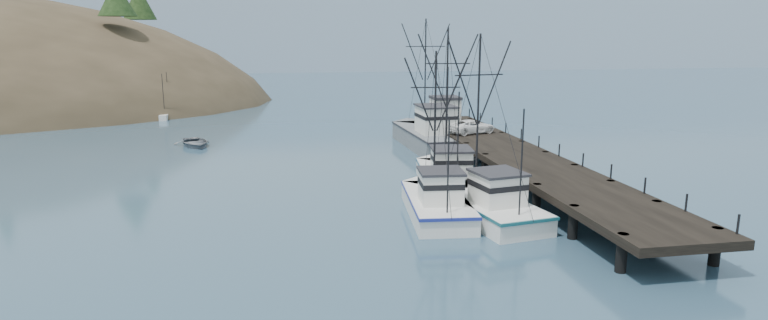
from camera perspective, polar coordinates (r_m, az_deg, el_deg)
ground at (r=32.01m, az=-0.36°, el=-9.28°), size 400.00×400.00×0.00m
pier at (r=50.21m, az=12.42°, el=0.33°), size 6.00×44.00×2.00m
distant_ridge at (r=200.30m, az=-5.80°, el=8.65°), size 360.00×40.00×26.00m
distant_ridge_far at (r=217.54m, az=-19.50°, el=8.30°), size 180.00×25.00×18.00m
moored_sailboats at (r=92.52m, az=-25.30°, el=3.87°), size 20.22×14.09×6.35m
trawler_near at (r=39.39m, az=9.44°, el=-4.06°), size 5.57×11.94×11.93m
trawler_mid at (r=39.29m, az=4.99°, el=-3.99°), size 4.48×10.94×10.84m
trawler_far at (r=46.52m, az=6.05°, el=-1.47°), size 5.22×12.30×12.36m
work_vessel at (r=62.21m, az=4.29°, el=2.38°), size 5.48×16.10×13.39m
pier_shed at (r=66.43m, az=5.84°, el=4.87°), size 3.00×3.20×2.80m
pickup_truck at (r=59.03m, az=8.36°, el=3.17°), size 5.22×3.65×1.32m
motorboat at (r=65.73m, az=-17.56°, el=1.28°), size 5.24×6.18×1.09m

